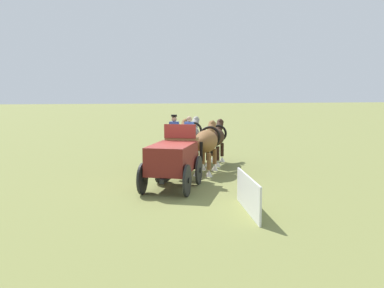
% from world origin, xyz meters
% --- Properties ---
extents(ground_plane, '(220.00, 220.00, 0.00)m').
position_xyz_m(ground_plane, '(0.00, 0.00, 0.00)').
color(ground_plane, olive).
extents(show_wagon, '(5.48, 2.98, 2.70)m').
position_xyz_m(show_wagon, '(0.16, -0.07, 1.15)').
color(show_wagon, maroon).
rests_on(show_wagon, ground).
extents(draft_horse_rear_near, '(3.03, 1.73, 2.32)m').
position_xyz_m(draft_horse_rear_near, '(3.64, -0.82, 1.44)').
color(draft_horse_rear_near, brown).
rests_on(draft_horse_rear_near, ground).
extents(draft_horse_rear_off, '(3.12, 1.78, 2.25)m').
position_xyz_m(draft_horse_rear_off, '(3.13, -2.02, 1.38)').
color(draft_horse_rear_off, brown).
rests_on(draft_horse_rear_off, ground).
extents(draft_horse_lead_near, '(2.99, 1.69, 2.29)m').
position_xyz_m(draft_horse_lead_near, '(6.04, -1.83, 1.41)').
color(draft_horse_lead_near, '#9E998E').
rests_on(draft_horse_lead_near, ground).
extents(draft_horse_lead_off, '(3.05, 1.71, 2.16)m').
position_xyz_m(draft_horse_lead_off, '(5.54, -3.03, 1.31)').
color(draft_horse_lead_off, '#331E14').
rests_on(draft_horse_lead_off, ground).
extents(sponsor_banner, '(3.19, 0.37, 1.10)m').
position_xyz_m(sponsor_banner, '(-3.64, -1.79, 0.55)').
color(sponsor_banner, silver).
rests_on(sponsor_banner, ground).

